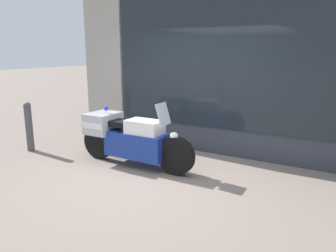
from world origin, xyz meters
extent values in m
plane|color=gray|center=(0.00, 0.00, 0.00)|extent=(60.00, 60.00, 0.00)
cube|color=#333842|center=(0.00, 2.00, 1.85)|extent=(6.02, 0.40, 3.69)
cube|color=#A39E93|center=(-2.50, 2.03, 1.85)|extent=(1.03, 0.55, 3.69)
cube|color=#1E262D|center=(0.48, 1.79, 1.90)|extent=(4.76, 0.02, 2.69)
cube|color=slate|center=(0.44, 2.01, 0.28)|extent=(4.54, 0.30, 0.55)
cube|color=silver|center=(0.44, 2.15, 1.15)|extent=(4.54, 0.02, 1.23)
cube|color=beige|center=(0.44, 2.01, 1.75)|extent=(4.54, 0.30, 0.02)
cube|color=black|center=(-0.98, 2.01, 1.79)|extent=(0.18, 0.04, 0.06)
cube|color=#B7B2A8|center=(0.44, 2.01, 1.79)|extent=(0.18, 0.04, 0.06)
cube|color=#195623|center=(1.86, 2.01, 1.79)|extent=(0.18, 0.04, 0.06)
cube|color=red|center=(-0.62, 1.94, 0.69)|extent=(0.19, 0.02, 0.27)
cube|color=yellow|center=(1.50, 1.94, 0.69)|extent=(0.19, 0.03, 0.27)
cylinder|color=black|center=(0.18, 0.42, 0.32)|extent=(0.65, 0.14, 0.65)
cylinder|color=black|center=(-1.52, 0.43, 0.32)|extent=(0.65, 0.14, 0.65)
cube|color=navy|center=(-0.63, 0.43, 0.40)|extent=(1.15, 0.44, 0.45)
cube|color=white|center=(-0.45, 0.42, 0.73)|extent=(0.63, 0.39, 0.27)
cube|color=black|center=(-0.89, 0.43, 0.75)|extent=(0.67, 0.33, 0.10)
cube|color=#B7B7BC|center=(-1.39, 0.43, 0.71)|extent=(0.50, 0.61, 0.38)
cube|color=white|center=(-1.39, 0.43, 0.71)|extent=(0.45, 0.62, 0.11)
cube|color=#B2BCC6|center=(-0.07, 0.42, 1.01)|extent=(0.14, 0.30, 0.37)
sphere|color=white|center=(0.14, 0.42, 0.66)|extent=(0.14, 0.14, 0.14)
sphere|color=blue|center=(-1.31, 0.43, 0.99)|extent=(0.09, 0.09, 0.09)
cylinder|color=#47474C|center=(-3.09, 0.08, 0.45)|extent=(0.14, 0.14, 0.90)
sphere|color=#47474C|center=(-3.09, 0.08, 0.95)|extent=(0.15, 0.15, 0.15)
camera|label=1|loc=(2.67, -4.14, 2.04)|focal=35.00mm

